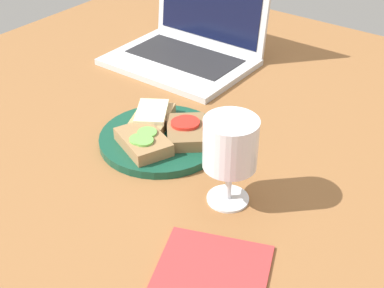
# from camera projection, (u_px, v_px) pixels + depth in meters

# --- Properties ---
(wooden_table) EXTENTS (1.40, 1.40, 0.03)m
(wooden_table) POSITION_uv_depth(u_px,v_px,m) (189.00, 156.00, 0.95)
(wooden_table) COLOR brown
(wooden_table) RESTS_ON ground
(plate) EXTENTS (0.22, 0.22, 0.01)m
(plate) POSITION_uv_depth(u_px,v_px,m) (161.00, 139.00, 0.95)
(plate) COLOR #144733
(plate) RESTS_ON wooden_table
(sandwich_with_cucumber) EXTENTS (0.12, 0.10, 0.03)m
(sandwich_with_cucumber) POSITION_uv_depth(u_px,v_px,m) (143.00, 141.00, 0.91)
(sandwich_with_cucumber) COLOR #937047
(sandwich_with_cucumber) RESTS_ON plate
(sandwich_with_tomato) EXTENTS (0.12, 0.12, 0.03)m
(sandwich_with_tomato) POSITION_uv_depth(u_px,v_px,m) (186.00, 131.00, 0.94)
(sandwich_with_tomato) COLOR brown
(sandwich_with_tomato) RESTS_ON plate
(sandwich_with_cheese) EXTENTS (0.10, 0.11, 0.03)m
(sandwich_with_cheese) POSITION_uv_depth(u_px,v_px,m) (152.00, 117.00, 0.98)
(sandwich_with_cheese) COLOR #A88456
(sandwich_with_cheese) RESTS_ON plate
(wine_glass) EXTENTS (0.08, 0.08, 0.14)m
(wine_glass) POSITION_uv_depth(u_px,v_px,m) (230.00, 147.00, 0.77)
(wine_glass) COLOR white
(wine_glass) RESTS_ON wooden_table
(laptop) EXTENTS (0.31, 0.25, 0.20)m
(laptop) POSITION_uv_depth(u_px,v_px,m) (190.00, 41.00, 1.23)
(laptop) COLOR silver
(laptop) RESTS_ON wooden_table
(napkin) EXTENTS (0.18, 0.17, 0.00)m
(napkin) POSITION_uv_depth(u_px,v_px,m) (212.00, 271.00, 0.70)
(napkin) COLOR #B23333
(napkin) RESTS_ON wooden_table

